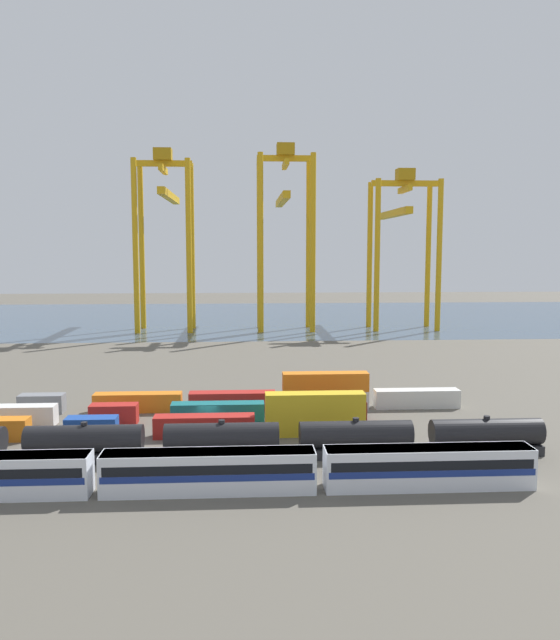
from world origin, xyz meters
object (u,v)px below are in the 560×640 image
object	(u,v)px
passenger_train	(209,470)
shipping_container_16	(417,398)
freight_tank_row	(222,441)
shipping_container_1	(92,428)
gantry_crane_west	(166,220)
gantry_crane_central	(285,219)
shipping_container_7	(114,414)
gantry_crane_east	(401,232)

from	to	relation	value
passenger_train	shipping_container_16	size ratio (longest dim) A/B	5.06
freight_tank_row	shipping_container_16	bearing A→B (deg)	37.85
freight_tank_row	shipping_container_1	size ratio (longest dim) A/B	11.64
passenger_train	gantry_crane_west	distance (m)	127.42
passenger_train	gantry_crane_central	world-z (taller)	gantry_crane_central
shipping_container_1	passenger_train	bearing A→B (deg)	-50.07
shipping_container_16	gantry_crane_west	distance (m)	107.43
shipping_container_7	gantry_crane_central	world-z (taller)	gantry_crane_central
shipping_container_7	shipping_container_16	world-z (taller)	same
passenger_train	shipping_container_7	xyz separation A→B (m)	(-13.52, 24.07, -0.84)
gantry_crane_west	gantry_crane_east	bearing A→B (deg)	-0.18
shipping_container_16	gantry_crane_east	xyz separation A→B (m)	(20.39, 92.34, 26.19)
gantry_crane_west	passenger_train	bearing A→B (deg)	-81.60
shipping_container_1	gantry_crane_east	size ratio (longest dim) A/B	0.14
freight_tank_row	gantry_crane_west	distance (m)	118.62
shipping_container_7	shipping_container_1	bearing A→B (deg)	-102.35
freight_tank_row	shipping_container_16	distance (m)	34.28
shipping_container_7	gantry_crane_east	bearing A→B (deg)	57.90
gantry_crane_east	gantry_crane_central	bearing A→B (deg)	-179.98
gantry_crane_east	shipping_container_7	bearing A→B (deg)	-122.10
gantry_crane_central	freight_tank_row	bearing A→B (deg)	-97.14
shipping_container_16	gantry_crane_west	bearing A→B (deg)	116.48
shipping_container_1	shipping_container_16	xyz separation A→B (m)	(42.84, 12.56, 0.00)
shipping_container_16	gantry_crane_west	world-z (taller)	gantry_crane_west
freight_tank_row	shipping_container_16	xyz separation A→B (m)	(27.06, 21.03, -0.74)
freight_tank_row	gantry_crane_east	world-z (taller)	gantry_crane_east
shipping_container_1	gantry_crane_east	distance (m)	125.26
freight_tank_row	gantry_crane_central	world-z (taller)	gantry_crane_central
freight_tank_row	shipping_container_7	size ratio (longest dim) A/B	11.64
shipping_container_1	gantry_crane_east	world-z (taller)	gantry_crane_east
freight_tank_row	shipping_container_7	distance (m)	20.63
passenger_train	shipping_container_16	world-z (taller)	passenger_train
shipping_container_16	gantry_crane_east	bearing A→B (deg)	77.55
gantry_crane_central	gantry_crane_west	bearing A→B (deg)	179.62
gantry_crane_west	gantry_crane_central	world-z (taller)	gantry_crane_central
gantry_crane_central	gantry_crane_east	bearing A→B (deg)	0.02
gantry_crane_east	gantry_crane_west	bearing A→B (deg)	179.82
freight_tank_row	gantry_crane_central	distance (m)	117.83
shipping_container_16	gantry_crane_west	xyz separation A→B (m)	(-46.10, 92.55, 29.16)
shipping_container_7	shipping_container_16	xyz separation A→B (m)	(41.47, 6.28, 0.00)
shipping_container_1	gantry_crane_east	xyz separation A→B (m)	(63.23, 104.90, 26.19)
freight_tank_row	gantry_crane_central	size ratio (longest dim) A/B	1.37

